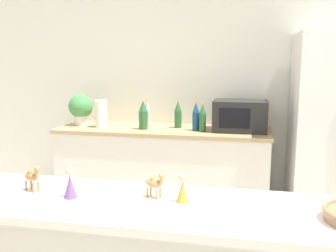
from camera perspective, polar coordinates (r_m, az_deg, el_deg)
name	(u,v)px	position (r m, az deg, el deg)	size (l,w,h in m)	color
wall_back	(215,89)	(3.78, 7.24, 5.69)	(8.00, 0.06, 2.55)	silver
back_counter	(163,174)	(3.67, -0.80, -7.35)	(2.01, 0.63, 0.91)	silver
potted_plant	(81,108)	(3.83, -13.15, 2.69)	(0.24, 0.24, 0.31)	silver
paper_towel_roll	(101,114)	(3.67, -10.15, 1.86)	(0.12, 0.12, 0.26)	white
microwave	(240,116)	(3.48, 10.90, 1.56)	(0.48, 0.37, 0.28)	black
back_bottle_0	(178,115)	(3.59, 1.54, 1.75)	(0.07, 0.07, 0.27)	#2D6033
back_bottle_1	(196,117)	(3.44, 4.26, 1.43)	(0.06, 0.06, 0.27)	navy
back_bottle_2	(203,118)	(3.40, 5.29, 1.25)	(0.06, 0.06, 0.26)	#2D6033
back_bottle_3	(143,115)	(3.51, -3.80, 1.64)	(0.08, 0.08, 0.28)	#2D6033
back_bottle_4	(147,114)	(3.63, -3.18, 1.85)	(0.06, 0.06, 0.27)	#B2B7BC
camel_figurine	(154,183)	(1.59, -2.08, -8.63)	(0.09, 0.07, 0.11)	#A87F4C
camel_figurine_second	(32,176)	(1.78, -20.01, -7.17)	(0.10, 0.07, 0.12)	olive
wise_man_figurine_crimson	(182,190)	(1.55, 2.22, -9.69)	(0.05, 0.05, 0.12)	#B28933
wise_man_figurine_purple	(70,185)	(1.65, -14.69, -8.64)	(0.06, 0.06, 0.13)	#6B4784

